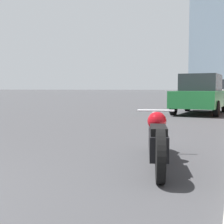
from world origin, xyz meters
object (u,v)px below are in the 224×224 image
(motorcycle, at_px, (157,138))
(parked_car_white, at_px, (219,92))
(parked_car_green, at_px, (201,94))
(parked_car_yellow, at_px, (224,91))

(motorcycle, bearing_deg, parked_car_white, 74.82)
(motorcycle, distance_m, parked_car_green, 9.73)
(motorcycle, height_order, parked_car_green, parked_car_green)
(parked_car_green, height_order, parked_car_yellow, parked_car_green)
(motorcycle, xyz_separation_m, parked_car_green, (-0.35, 9.71, 0.47))
(parked_car_yellow, bearing_deg, parked_car_green, -96.26)
(motorcycle, xyz_separation_m, parked_car_white, (-0.07, 20.57, 0.48))
(parked_car_green, distance_m, parked_car_yellow, 22.76)
(parked_car_green, xyz_separation_m, parked_car_white, (0.28, 10.86, 0.02))
(parked_car_green, bearing_deg, parked_car_white, 93.36)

